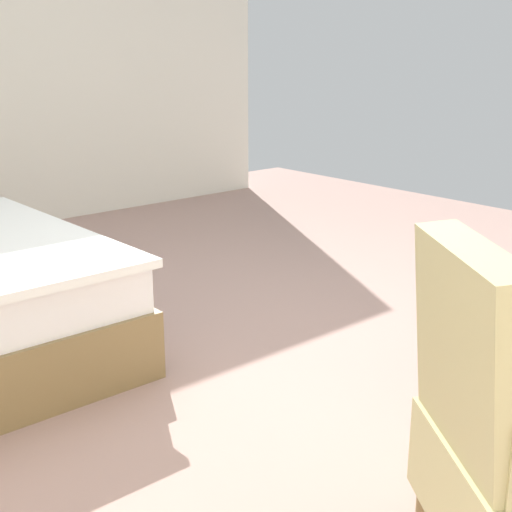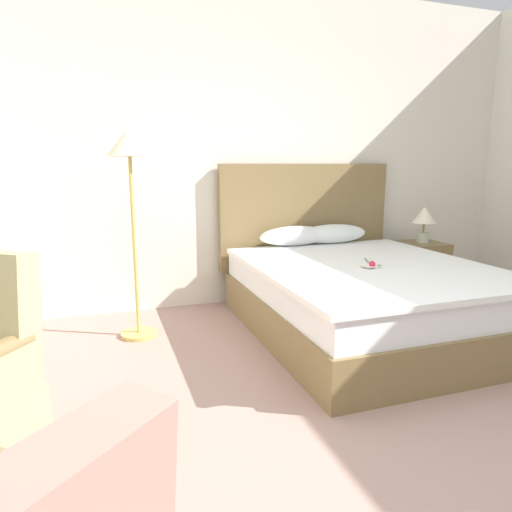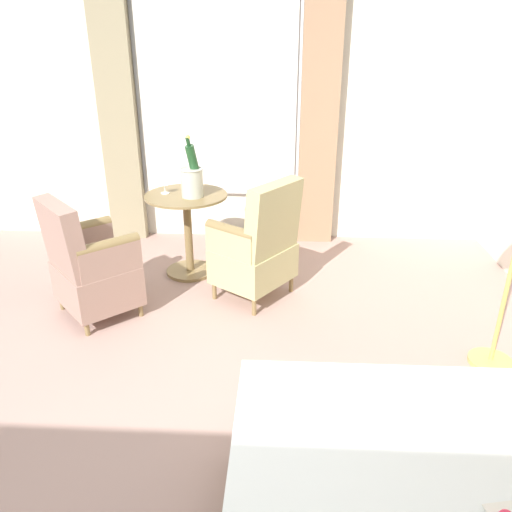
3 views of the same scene
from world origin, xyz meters
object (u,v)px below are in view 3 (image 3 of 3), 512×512
wine_glass_near_edge (164,182)px  side_table_round (188,226)px  armchair_facing_bed (89,267)px  armchair_by_window (258,247)px  wine_glass_near_bucket (198,177)px  champagne_bucket (192,178)px

wine_glass_near_edge → side_table_round: bearing=83.5°
armchair_facing_bed → armchair_by_window: bearing=105.7°
armchair_by_window → armchair_facing_bed: armchair_by_window is taller
armchair_by_window → side_table_round: bearing=-124.1°
wine_glass_near_bucket → champagne_bucket: bearing=-3.2°
champagne_bucket → wine_glass_near_edge: (-0.07, -0.25, -0.06)m
champagne_bucket → armchair_facing_bed: 1.10m
side_table_round → armchair_by_window: (0.43, 0.63, -0.01)m
armchair_by_window → wine_glass_near_edge: bearing=-118.9°
wine_glass_near_bucket → armchair_facing_bed: armchair_facing_bed is taller
armchair_facing_bed → wine_glass_near_bucket: bearing=144.5°
armchair_by_window → wine_glass_near_bucket: bearing=-137.9°
wine_glass_near_edge → armchair_facing_bed: armchair_facing_bed is taller
champagne_bucket → armchair_by_window: size_ratio=0.52×
wine_glass_near_bucket → side_table_round: bearing=-25.0°
wine_glass_near_bucket → armchair_facing_bed: size_ratio=0.17×
armchair_by_window → armchair_facing_bed: 1.28m
wine_glass_near_bucket → armchair_by_window: 0.91m
side_table_round → wine_glass_near_edge: 0.43m
armchair_facing_bed → champagne_bucket: bearing=137.2°
wine_glass_near_bucket → armchair_facing_bed: 1.25m
side_table_round → wine_glass_near_edge: bearing=-96.5°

